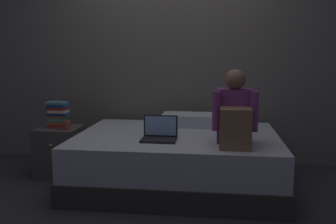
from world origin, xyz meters
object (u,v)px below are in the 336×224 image
object	(u,v)px
bed	(177,160)
nightstand	(60,151)
mug	(66,126)
pillow	(188,120)
laptop	(160,134)
book_stack	(58,114)
person_sitting	(235,116)

from	to	relation	value
bed	nightstand	xyz separation A→B (m)	(-1.30, 0.16, 0.00)
nightstand	mug	size ratio (longest dim) A/B	5.79
bed	pillow	xyz separation A→B (m)	(0.07, 0.45, 0.33)
laptop	book_stack	bearing A→B (deg)	158.65
nightstand	laptop	world-z (taller)	laptop
nightstand	bed	bearing A→B (deg)	-7.05
nightstand	pillow	world-z (taller)	pillow
person_sitting	nightstand	bearing A→B (deg)	164.22
bed	mug	size ratio (longest dim) A/B	22.22
nightstand	mug	distance (m)	0.35
laptop	book_stack	size ratio (longest dim) A/B	1.15
laptop	pillow	distance (m)	0.75
bed	mug	xyz separation A→B (m)	(-1.17, 0.04, 0.31)
nightstand	mug	xyz separation A→B (m)	(0.13, -0.12, 0.31)
mug	person_sitting	bearing A→B (deg)	-13.16
nightstand	book_stack	size ratio (longest dim) A/B	1.87
bed	book_stack	distance (m)	1.39
book_stack	nightstand	bearing A→B (deg)	-60.70
laptop	book_stack	world-z (taller)	book_stack
laptop	mug	world-z (taller)	laptop
pillow	book_stack	distance (m)	1.41
bed	pillow	distance (m)	0.56
bed	book_stack	bearing A→B (deg)	172.00
pillow	book_stack	xyz separation A→B (m)	(-1.38, -0.27, 0.08)
person_sitting	mug	bearing A→B (deg)	166.84
laptop	person_sitting	bearing A→B (deg)	-7.04
nightstand	person_sitting	xyz separation A→B (m)	(1.84, -0.52, 0.51)
person_sitting	book_stack	world-z (taller)	person_sitting
person_sitting	mug	world-z (taller)	person_sitting
person_sitting	laptop	distance (m)	0.71
nightstand	person_sitting	world-z (taller)	person_sitting
bed	pillow	size ratio (longest dim) A/B	3.57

